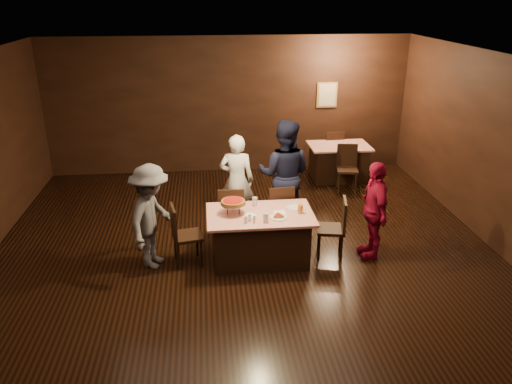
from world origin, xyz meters
TOP-DOWN VIEW (x-y plane):
  - room at (0.00, 0.01)m, footprint 10.00×10.04m
  - main_table at (0.22, 0.80)m, footprint 1.60×1.00m
  - back_table at (2.33, 4.15)m, footprint 1.30×0.90m
  - chair_far_left at (-0.18, 1.55)m, footprint 0.43×0.43m
  - chair_far_right at (0.62, 1.55)m, footprint 0.46×0.46m
  - chair_end_left at (-0.88, 0.80)m, footprint 0.49×0.49m
  - chair_end_right at (1.32, 0.80)m, footprint 0.50×0.50m
  - chair_back_near at (2.33, 3.45)m, footprint 0.48×0.48m
  - chair_back_far at (2.33, 4.75)m, footprint 0.44×0.44m
  - diner_white_jacket at (-0.04, 2.11)m, footprint 0.65×0.48m
  - diner_navy_hoodie at (0.77, 1.94)m, footprint 1.11×0.98m
  - diner_grey_knit at (-1.38, 0.79)m, footprint 0.91×1.17m
  - diner_red_shirt at (1.96, 0.74)m, footprint 0.39×0.91m
  - pizza_stand at (-0.18, 0.85)m, footprint 0.38×0.38m
  - plate_with_slice at (0.47, 0.62)m, footprint 0.25×0.25m
  - plate_empty at (0.77, 0.95)m, footprint 0.25×0.25m
  - glass_front_left at (0.27, 0.50)m, footprint 0.08×0.08m
  - glass_amber at (0.82, 0.75)m, footprint 0.08×0.08m
  - glass_back at (0.17, 1.10)m, footprint 0.08×0.08m
  - condiments at (0.04, 0.52)m, footprint 0.17×0.10m
  - napkin_center at (0.52, 0.80)m, footprint 0.19×0.19m
  - napkin_left at (0.07, 0.75)m, footprint 0.21×0.21m

SIDE VIEW (x-z plane):
  - main_table at x=0.22m, z-range 0.00..0.77m
  - back_table at x=2.33m, z-range 0.00..0.77m
  - chair_far_left at x=-0.18m, z-range 0.00..0.95m
  - chair_far_right at x=0.62m, z-range 0.00..0.95m
  - chair_end_left at x=-0.88m, z-range 0.00..0.95m
  - chair_end_right at x=1.32m, z-range 0.00..0.95m
  - chair_back_near at x=2.33m, z-range 0.00..0.95m
  - chair_back_far at x=2.33m, z-range 0.00..0.95m
  - napkin_center at x=0.52m, z-range 0.77..0.78m
  - napkin_left at x=0.07m, z-range 0.77..0.78m
  - diner_red_shirt at x=1.96m, z-range 0.00..1.55m
  - plate_empty at x=0.77m, z-range 0.77..0.78m
  - plate_with_slice at x=0.47m, z-range 0.76..0.83m
  - diner_grey_knit at x=-1.38m, z-range 0.00..1.60m
  - condiments at x=0.04m, z-range 0.77..0.87m
  - diner_white_jacket at x=-0.04m, z-range 0.00..1.64m
  - glass_front_left at x=0.27m, z-range 0.77..0.91m
  - glass_amber at x=0.82m, z-range 0.77..0.91m
  - glass_back at x=0.17m, z-range 0.77..0.91m
  - pizza_stand at x=-0.18m, z-range 0.84..1.06m
  - diner_navy_hoodie at x=0.77m, z-range 0.00..1.91m
  - room at x=0.00m, z-range 0.63..3.65m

